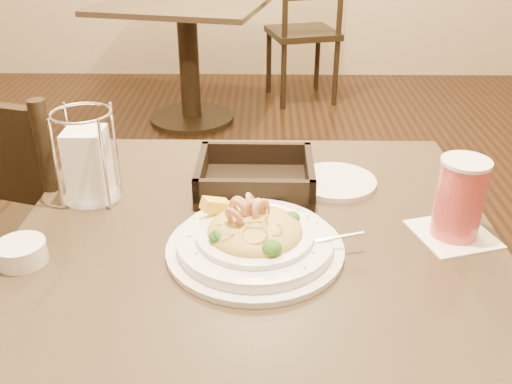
{
  "coord_description": "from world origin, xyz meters",
  "views": [
    {
      "loc": [
        0.01,
        -0.89,
        1.3
      ],
      "look_at": [
        0.0,
        0.02,
        0.81
      ],
      "focal_mm": 40.0,
      "sensor_mm": 36.0,
      "label": 1
    }
  ],
  "objects_px": {
    "side_plate": "(335,182)",
    "background_table": "(188,41)",
    "main_table": "(256,330)",
    "drink_glass": "(460,199)",
    "dining_chair_near": "(39,236)",
    "bread_basket": "(255,179)",
    "butter_ramekin": "(21,252)",
    "napkin_caddy": "(88,162)",
    "dining_chair_far": "(305,27)",
    "pasta_bowl": "(255,238)"
  },
  "relations": [
    {
      "from": "drink_glass",
      "to": "napkin_caddy",
      "type": "height_order",
      "value": "napkin_caddy"
    },
    {
      "from": "pasta_bowl",
      "to": "side_plate",
      "type": "height_order",
      "value": "pasta_bowl"
    },
    {
      "from": "dining_chair_far",
      "to": "drink_glass",
      "type": "bearing_deg",
      "value": 76.66
    },
    {
      "from": "background_table",
      "to": "bread_basket",
      "type": "distance_m",
      "value": 2.36
    },
    {
      "from": "background_table",
      "to": "dining_chair_far",
      "type": "xyz_separation_m",
      "value": [
        0.72,
        0.39,
        -0.0
      ]
    },
    {
      "from": "drink_glass",
      "to": "side_plate",
      "type": "xyz_separation_m",
      "value": [
        -0.2,
        0.2,
        -0.07
      ]
    },
    {
      "from": "dining_chair_far",
      "to": "napkin_caddy",
      "type": "distance_m",
      "value": 2.83
    },
    {
      "from": "drink_glass",
      "to": "background_table",
      "type": "bearing_deg",
      "value": 107.98
    },
    {
      "from": "main_table",
      "to": "drink_glass",
      "type": "distance_m",
      "value": 0.48
    },
    {
      "from": "main_table",
      "to": "side_plate",
      "type": "relative_size",
      "value": 5.1
    },
    {
      "from": "pasta_bowl",
      "to": "bread_basket",
      "type": "bearing_deg",
      "value": 90.71
    },
    {
      "from": "drink_glass",
      "to": "side_plate",
      "type": "distance_m",
      "value": 0.29
    },
    {
      "from": "background_table",
      "to": "butter_ramekin",
      "type": "bearing_deg",
      "value": -89.1
    },
    {
      "from": "dining_chair_far",
      "to": "butter_ramekin",
      "type": "distance_m",
      "value": 3.06
    },
    {
      "from": "main_table",
      "to": "napkin_caddy",
      "type": "bearing_deg",
      "value": 157.94
    },
    {
      "from": "main_table",
      "to": "butter_ramekin",
      "type": "xyz_separation_m",
      "value": [
        -0.4,
        -0.09,
        0.25
      ]
    },
    {
      "from": "main_table",
      "to": "dining_chair_near",
      "type": "xyz_separation_m",
      "value": [
        -0.57,
        0.35,
        -0.0
      ]
    },
    {
      "from": "main_table",
      "to": "bread_basket",
      "type": "relative_size",
      "value": 3.68
    },
    {
      "from": "main_table",
      "to": "dining_chair_far",
      "type": "height_order",
      "value": "dining_chair_far"
    },
    {
      "from": "background_table",
      "to": "drink_glass",
      "type": "height_order",
      "value": "drink_glass"
    },
    {
      "from": "main_table",
      "to": "background_table",
      "type": "relative_size",
      "value": 0.84
    },
    {
      "from": "pasta_bowl",
      "to": "background_table",
      "type": "bearing_deg",
      "value": 99.8
    },
    {
      "from": "side_plate",
      "to": "butter_ramekin",
      "type": "bearing_deg",
      "value": -152.22
    },
    {
      "from": "main_table",
      "to": "dining_chair_near",
      "type": "height_order",
      "value": "dining_chair_near"
    },
    {
      "from": "main_table",
      "to": "bread_basket",
      "type": "distance_m",
      "value": 0.31
    },
    {
      "from": "pasta_bowl",
      "to": "napkin_caddy",
      "type": "bearing_deg",
      "value": 150.52
    },
    {
      "from": "dining_chair_near",
      "to": "bread_basket",
      "type": "height_order",
      "value": "dining_chair_near"
    },
    {
      "from": "main_table",
      "to": "side_plate",
      "type": "height_order",
      "value": "side_plate"
    },
    {
      "from": "dining_chair_far",
      "to": "bread_basket",
      "type": "relative_size",
      "value": 3.81
    },
    {
      "from": "main_table",
      "to": "drink_glass",
      "type": "relative_size",
      "value": 5.36
    },
    {
      "from": "dining_chair_near",
      "to": "napkin_caddy",
      "type": "xyz_separation_m",
      "value": [
        0.23,
        -0.22,
        0.32
      ]
    },
    {
      "from": "main_table",
      "to": "drink_glass",
      "type": "height_order",
      "value": "drink_glass"
    },
    {
      "from": "pasta_bowl",
      "to": "butter_ramekin",
      "type": "xyz_separation_m",
      "value": [
        -0.4,
        -0.04,
        -0.01
      ]
    },
    {
      "from": "background_table",
      "to": "butter_ramekin",
      "type": "relative_size",
      "value": 12.61
    },
    {
      "from": "napkin_caddy",
      "to": "butter_ramekin",
      "type": "relative_size",
      "value": 2.25
    },
    {
      "from": "dining_chair_far",
      "to": "main_table",
      "type": "bearing_deg",
      "value": 69.41
    },
    {
      "from": "dining_chair_near",
      "to": "napkin_caddy",
      "type": "bearing_deg",
      "value": 154.22
    },
    {
      "from": "main_table",
      "to": "bread_basket",
      "type": "bearing_deg",
      "value": 91.26
    },
    {
      "from": "drink_glass",
      "to": "main_table",
      "type": "bearing_deg",
      "value": -179.03
    },
    {
      "from": "napkin_caddy",
      "to": "bread_basket",
      "type": "bearing_deg",
      "value": 7.69
    },
    {
      "from": "dining_chair_near",
      "to": "pasta_bowl",
      "type": "xyz_separation_m",
      "value": [
        0.57,
        -0.41,
        0.26
      ]
    },
    {
      "from": "dining_chair_far",
      "to": "butter_ramekin",
      "type": "relative_size",
      "value": 10.93
    },
    {
      "from": "dining_chair_near",
      "to": "background_table",
      "type": "bearing_deg",
      "value": -76.38
    },
    {
      "from": "bread_basket",
      "to": "butter_ramekin",
      "type": "relative_size",
      "value": 2.87
    },
    {
      "from": "background_table",
      "to": "side_plate",
      "type": "bearing_deg",
      "value": -75.02
    },
    {
      "from": "dining_chair_near",
      "to": "side_plate",
      "type": "bearing_deg",
      "value": -173.89
    },
    {
      "from": "side_plate",
      "to": "background_table",
      "type": "bearing_deg",
      "value": 104.98
    },
    {
      "from": "bread_basket",
      "to": "napkin_caddy",
      "type": "distance_m",
      "value": 0.34
    },
    {
      "from": "dining_chair_far",
      "to": "background_table",
      "type": "bearing_deg",
      "value": 13.55
    },
    {
      "from": "side_plate",
      "to": "drink_glass",
      "type": "bearing_deg",
      "value": -46.08
    }
  ]
}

